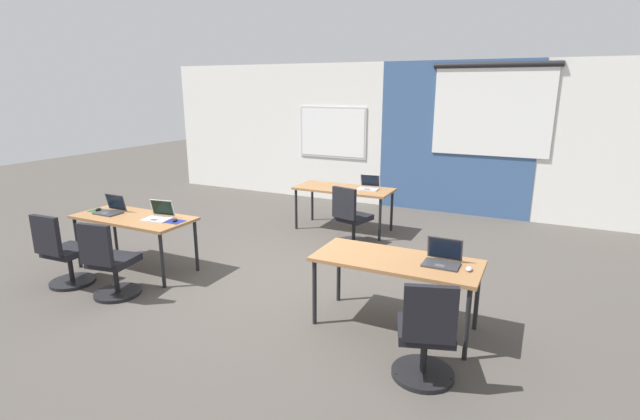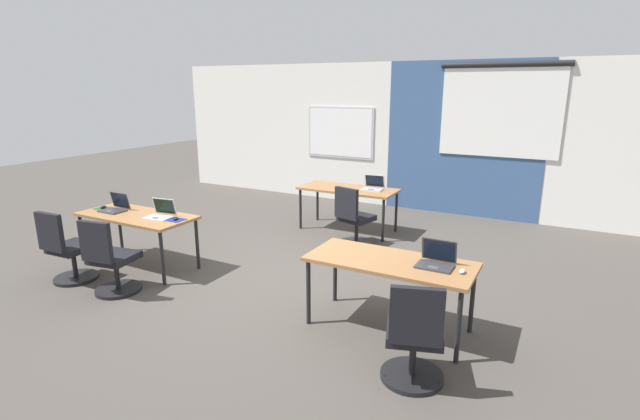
{
  "view_description": "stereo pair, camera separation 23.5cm",
  "coord_description": "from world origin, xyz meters",
  "px_view_note": "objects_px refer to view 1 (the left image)",
  "views": [
    {
      "loc": [
        2.94,
        -4.74,
        2.33
      ],
      "look_at": [
        0.4,
        0.48,
        0.8
      ],
      "focal_mm": 26.17,
      "sensor_mm": 36.0,
      "label": 1
    },
    {
      "loc": [
        3.15,
        -4.63,
        2.33
      ],
      "look_at": [
        0.4,
        0.48,
        0.8
      ],
      "focal_mm": 26.17,
      "sensor_mm": 36.0,
      "label": 2
    }
  ],
  "objects_px": {
    "laptop_near_left_inner": "(158,215)",
    "laptop_near_left_end": "(111,209)",
    "mouse_near_right_end": "(469,269)",
    "chair_near_right_end": "(426,340)",
    "mouse_near_left_inner": "(175,220)",
    "desk_far_center": "(344,191)",
    "chair_near_left_inner": "(110,266)",
    "desk_near_left": "(134,221)",
    "laptop_near_right_end": "(442,259)",
    "desk_near_right": "(396,265)",
    "chair_far_right": "(351,221)",
    "chair_near_left_end": "(64,256)",
    "laptop_far_right": "(369,186)",
    "mouse_near_left_end": "(98,209)"
  },
  "relations": [
    {
      "from": "desk_near_left",
      "to": "mouse_near_right_end",
      "type": "bearing_deg",
      "value": 0.01
    },
    {
      "from": "desk_near_left",
      "to": "chair_near_right_end",
      "type": "xyz_separation_m",
      "value": [
        3.99,
        -0.77,
        -0.28
      ]
    },
    {
      "from": "desk_near_left",
      "to": "laptop_far_right",
      "type": "distance_m",
      "value": 3.61
    },
    {
      "from": "desk_near_right",
      "to": "chair_far_right",
      "type": "bearing_deg",
      "value": 122.24
    },
    {
      "from": "laptop_near_left_inner",
      "to": "laptop_near_left_end",
      "type": "distance_m",
      "value": 0.79
    },
    {
      "from": "desk_near_left",
      "to": "chair_far_right",
      "type": "height_order",
      "value": "chair_far_right"
    },
    {
      "from": "mouse_near_right_end",
      "to": "chair_near_right_end",
      "type": "height_order",
      "value": "chair_near_right_end"
    },
    {
      "from": "desk_near_right",
      "to": "mouse_near_right_end",
      "type": "bearing_deg",
      "value": 0.07
    },
    {
      "from": "desk_far_center",
      "to": "chair_near_right_end",
      "type": "distance_m",
      "value": 4.22
    },
    {
      "from": "desk_near_right",
      "to": "desk_far_center",
      "type": "xyz_separation_m",
      "value": [
        -1.75,
        2.8,
        0.0
      ]
    },
    {
      "from": "desk_far_center",
      "to": "chair_near_left_inner",
      "type": "relative_size",
      "value": 1.74
    },
    {
      "from": "laptop_far_right",
      "to": "mouse_near_left_end",
      "type": "relative_size",
      "value": 3.31
    },
    {
      "from": "desk_near_right",
      "to": "laptop_near_left_end",
      "type": "height_order",
      "value": "laptop_near_left_end"
    },
    {
      "from": "laptop_near_left_inner",
      "to": "mouse_near_left_inner",
      "type": "bearing_deg",
      "value": -8.15
    },
    {
      "from": "laptop_far_right",
      "to": "laptop_near_right_end",
      "type": "distance_m",
      "value": 3.35
    },
    {
      "from": "chair_far_right",
      "to": "chair_near_left_inner",
      "type": "bearing_deg",
      "value": 73.03
    },
    {
      "from": "chair_near_right_end",
      "to": "desk_near_left",
      "type": "bearing_deg",
      "value": -29.03
    },
    {
      "from": "desk_near_right",
      "to": "chair_far_right",
      "type": "xyz_separation_m",
      "value": [
        -1.34,
        2.12,
        -0.28
      ]
    },
    {
      "from": "laptop_near_left_inner",
      "to": "laptop_far_right",
      "type": "bearing_deg",
      "value": 49.73
    },
    {
      "from": "chair_near_left_inner",
      "to": "laptop_near_left_end",
      "type": "bearing_deg",
      "value": -52.69
    },
    {
      "from": "mouse_near_left_inner",
      "to": "laptop_far_right",
      "type": "bearing_deg",
      "value": 62.28
    },
    {
      "from": "mouse_near_right_end",
      "to": "chair_near_right_end",
      "type": "xyz_separation_m",
      "value": [
        -0.19,
        -0.77,
        -0.36
      ]
    },
    {
      "from": "laptop_far_right",
      "to": "chair_near_left_inner",
      "type": "bearing_deg",
      "value": -121.15
    },
    {
      "from": "mouse_near_left_inner",
      "to": "laptop_far_right",
      "type": "relative_size",
      "value": 0.32
    },
    {
      "from": "desk_near_left",
      "to": "mouse_near_left_inner",
      "type": "distance_m",
      "value": 0.66
    },
    {
      "from": "chair_near_left_end",
      "to": "chair_near_right_end",
      "type": "height_order",
      "value": "same"
    },
    {
      "from": "chair_far_right",
      "to": "laptop_near_right_end",
      "type": "distance_m",
      "value": 2.74
    },
    {
      "from": "mouse_near_left_inner",
      "to": "mouse_near_left_end",
      "type": "bearing_deg",
      "value": -177.72
    },
    {
      "from": "laptop_near_left_inner",
      "to": "chair_near_left_inner",
      "type": "relative_size",
      "value": 0.4
    },
    {
      "from": "desk_near_right",
      "to": "chair_near_right_end",
      "type": "distance_m",
      "value": 0.95
    },
    {
      "from": "desk_near_left",
      "to": "chair_near_left_inner",
      "type": "bearing_deg",
      "value": -61.64
    },
    {
      "from": "chair_far_right",
      "to": "laptop_near_left_end",
      "type": "xyz_separation_m",
      "value": [
        -2.56,
        -2.12,
        0.39
      ]
    },
    {
      "from": "mouse_near_left_inner",
      "to": "chair_near_right_end",
      "type": "height_order",
      "value": "chair_near_right_end"
    },
    {
      "from": "desk_near_right",
      "to": "desk_far_center",
      "type": "height_order",
      "value": "same"
    },
    {
      "from": "desk_near_right",
      "to": "desk_far_center",
      "type": "distance_m",
      "value": 3.3
    },
    {
      "from": "chair_near_left_end",
      "to": "mouse_near_right_end",
      "type": "distance_m",
      "value": 4.61
    },
    {
      "from": "mouse_near_right_end",
      "to": "chair_near_right_end",
      "type": "relative_size",
      "value": 0.11
    },
    {
      "from": "chair_near_left_inner",
      "to": "laptop_near_left_inner",
      "type": "bearing_deg",
      "value": -98.09
    },
    {
      "from": "laptop_far_right",
      "to": "chair_near_left_end",
      "type": "bearing_deg",
      "value": -130.03
    },
    {
      "from": "desk_near_left",
      "to": "laptop_near_right_end",
      "type": "distance_m",
      "value": 3.93
    },
    {
      "from": "chair_near_left_inner",
      "to": "mouse_near_right_end",
      "type": "xyz_separation_m",
      "value": [
        3.77,
        0.76,
        0.36
      ]
    },
    {
      "from": "chair_near_left_inner",
      "to": "laptop_far_right",
      "type": "height_order",
      "value": "laptop_far_right"
    },
    {
      "from": "chair_near_left_end",
      "to": "mouse_near_right_end",
      "type": "bearing_deg",
      "value": -173.53
    },
    {
      "from": "desk_near_left",
      "to": "laptop_near_left_end",
      "type": "bearing_deg",
      "value": -179.82
    },
    {
      "from": "laptop_far_right",
      "to": "chair_near_right_end",
      "type": "distance_m",
      "value": 4.12
    },
    {
      "from": "desk_near_left",
      "to": "laptop_near_left_inner",
      "type": "bearing_deg",
      "value": 7.08
    },
    {
      "from": "desk_near_left",
      "to": "mouse_near_left_inner",
      "type": "height_order",
      "value": "mouse_near_left_inner"
    },
    {
      "from": "desk_near_right",
      "to": "chair_near_left_inner",
      "type": "distance_m",
      "value": 3.19
    },
    {
      "from": "chair_near_left_inner",
      "to": "laptop_near_right_end",
      "type": "xyz_separation_m",
      "value": [
        3.51,
        0.82,
        0.39
      ]
    },
    {
      "from": "laptop_near_right_end",
      "to": "chair_near_left_end",
      "type": "bearing_deg",
      "value": -168.57
    }
  ]
}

